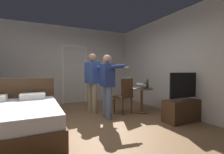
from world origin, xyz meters
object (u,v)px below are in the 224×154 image
Objects in this scene: bottle_on_table at (147,84)px; person_blue_shirt at (108,82)px; person_striped_shirt at (93,78)px; laptop at (141,86)px; suitcase_dark at (35,107)px; bed at (9,121)px; side_table at (142,96)px; wooden_chair at (125,94)px; tv_flatscreen at (185,107)px.

bottle_on_table is 0.17× the size of person_blue_shirt.
bottle_on_table is at bearing -25.74° from person_striped_shirt.
laptop is 0.83× the size of suitcase_dark.
bottle_on_table is at bearing 5.01° from bed.
bottle_on_table is at bearing -29.74° from side_table.
wooden_chair is at bearing 165.27° from laptop.
side_table is 0.52m from wooden_chair.
tv_flatscreen is 1.54m from wooden_chair.
person_striped_shirt is at bearing 103.97° from person_blue_shirt.
tv_flatscreen is at bearing -49.63° from wooden_chair.
suitcase_dark is (-2.88, 1.16, -0.61)m from bottle_on_table.
person_striped_shirt reaches higher than laptop.
suitcase_dark is at bearing 161.72° from person_striped_shirt.
bed reaches higher than bottle_on_table.
person_blue_shirt is at bearing 8.28° from bed.
wooden_chair is at bearing 9.65° from bed.
side_table is at bearing -9.08° from wooden_chair.
person_blue_shirt is at bearing -165.66° from wooden_chair.
person_striped_shirt is (-1.22, 0.64, 0.22)m from laptop.
person_blue_shirt reaches higher than side_table.
side_table is 1.48m from person_striped_shirt.
person_striped_shirt reaches higher than bed.
tv_flatscreen is at bearing -11.06° from bed.
bottle_on_table is 0.54× the size of suitcase_dark.
laptop is 2.97m from suitcase_dark.
person_blue_shirt is (-1.10, -0.07, 0.44)m from side_table.
person_blue_shirt reaches higher than wooden_chair.
wooden_chair reaches higher than bottle_on_table.
person_striped_shirt is (-0.75, 0.51, 0.43)m from wooden_chair.
wooden_chair is at bearing 170.92° from side_table.
bed is 3.16m from laptop.
tv_flatscreen is 0.72× the size of person_blue_shirt.
laptop is at bearing 168.01° from bottle_on_table.
bed reaches higher than suitcase_dark.
bed reaches higher than side_table.
person_striped_shirt is at bearing -26.37° from suitcase_dark.
person_striped_shirt is 3.36× the size of suitcase_dark.
side_table is at bearing 43.36° from laptop.
tv_flatscreen reaches higher than suitcase_dark.
bottle_on_table is 3.16m from suitcase_dark.
side_table is 0.42× the size of person_striped_shirt.
side_table is 0.38m from bottle_on_table.
bottle_on_table is (0.18, -0.04, 0.06)m from laptop.
bottle_on_table reaches higher than suitcase_dark.
laptop is 1.07m from person_blue_shirt.
bed is 3.97× the size of suitcase_dark.
bed is 2.17m from person_blue_shirt.
bottle_on_table is at bearing -30.11° from suitcase_dark.
tv_flatscreen is at bearing -43.90° from person_striped_shirt.
bed is 3.35m from bottle_on_table.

